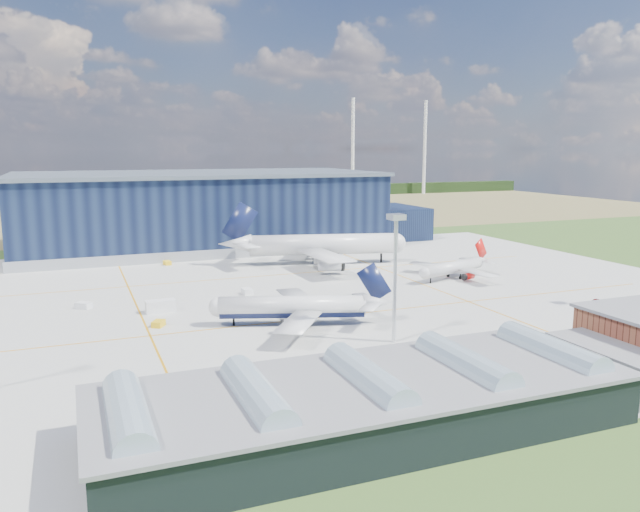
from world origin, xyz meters
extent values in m
plane|color=#33551F|center=(0.00, 0.00, 0.00)|extent=(600.00, 600.00, 0.00)
cube|color=#B0B0AB|center=(0.00, 10.00, 0.03)|extent=(220.00, 160.00, 0.06)
cube|color=orange|center=(0.00, -10.00, 0.07)|extent=(180.00, 0.40, 0.02)
cube|color=orange|center=(0.00, 35.00, 0.07)|extent=(180.00, 0.40, 0.02)
cube|color=orange|center=(-30.00, 10.00, 0.07)|extent=(0.40, 120.00, 0.02)
cube|color=orange|center=(40.00, 10.00, 0.07)|extent=(0.40, 120.00, 0.02)
cube|color=olive|center=(0.00, 220.00, 0.00)|extent=(600.00, 220.00, 0.01)
cube|color=black|center=(0.00, 300.00, 4.00)|extent=(600.00, 8.00, 8.00)
cylinder|color=white|center=(150.00, 290.00, 35.00)|extent=(2.40, 2.40, 70.00)
cylinder|color=white|center=(210.00, 290.00, 35.00)|extent=(2.40, 2.40, 70.00)
cube|color=black|center=(0.00, 95.00, 12.50)|extent=(120.00, 60.00, 25.00)
cube|color=gray|center=(0.00, 95.00, 1.60)|extent=(121.00, 61.00, 3.20)
cube|color=slate|center=(0.00, 95.00, 25.50)|extent=(122.00, 62.00, 1.20)
cube|color=black|center=(72.00, 90.00, 6.00)|extent=(24.00, 30.00, 12.00)
cube|color=black|center=(-10.00, -60.00, 3.00)|extent=(65.00, 22.00, 6.00)
cube|color=slate|center=(-10.00, -60.00, 6.20)|extent=(66.00, 23.00, 0.50)
cube|color=slate|center=(30.00, -60.00, 3.00)|extent=(10.00, 18.00, 6.00)
cylinder|color=#99B0BD|center=(-38.00, -60.00, 6.40)|extent=(4.40, 18.00, 4.40)
cylinder|color=#99B0BD|center=(-24.00, -60.00, 6.40)|extent=(4.40, 18.00, 4.40)
cylinder|color=#99B0BD|center=(-10.00, -60.00, 6.40)|extent=(4.40, 18.00, 4.40)
cylinder|color=#99B0BD|center=(4.00, -60.00, 6.40)|extent=(4.40, 18.00, 4.40)
cylinder|color=#99B0BD|center=(18.00, -60.00, 6.40)|extent=(4.40, 18.00, 4.40)
cylinder|color=silver|center=(10.00, -30.00, 11.00)|extent=(0.70, 0.70, 22.00)
cube|color=silver|center=(10.00, -30.00, 22.50)|extent=(2.60, 2.60, 1.00)
cube|color=yellow|center=(-27.72, -4.36, 0.62)|extent=(3.06, 3.44, 1.24)
cube|color=white|center=(-25.83, 6.49, 1.34)|extent=(6.20, 2.83, 2.68)
cube|color=white|center=(-4.42, 15.86, 0.71)|extent=(2.34, 3.38, 1.42)
cube|color=yellow|center=(-16.44, 61.50, 0.64)|extent=(2.29, 3.19, 1.28)
cube|color=white|center=(-40.84, 15.88, 0.71)|extent=(3.90, 3.76, 1.42)
imported|color=#99999E|center=(65.26, -22.39, 0.64)|extent=(4.04, 2.84, 1.28)
imported|color=#99999E|center=(-4.26, -38.25, 0.66)|extent=(4.06, 1.53, 1.33)
camera|label=1|loc=(-42.23, -124.52, 34.11)|focal=35.00mm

